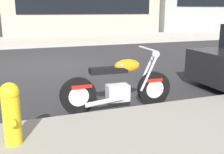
% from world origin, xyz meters
% --- Properties ---
extents(ground_plane, '(260.00, 260.00, 0.00)m').
position_xyz_m(ground_plane, '(0.00, 0.00, 0.00)').
color(ground_plane, '#28282B').
extents(sidewalk_far_curb, '(120.00, 5.00, 0.14)m').
position_xyz_m(sidewalk_far_curb, '(12.00, 7.17, 0.07)').
color(sidewalk_far_curb, '#ADA89E').
rests_on(sidewalk_far_curb, ground).
extents(parking_stall_stripe, '(0.12, 2.20, 0.01)m').
position_xyz_m(parking_stall_stripe, '(0.00, -4.07, 0.00)').
color(parking_stall_stripe, silver).
rests_on(parking_stall_stripe, ground).
extents(parked_motorcycle, '(2.12, 0.62, 1.12)m').
position_xyz_m(parked_motorcycle, '(0.76, -4.43, 0.43)').
color(parked_motorcycle, black).
rests_on(parked_motorcycle, ground).
extents(fire_hydrant, '(0.24, 0.36, 0.80)m').
position_xyz_m(fire_hydrant, '(-1.10, -5.49, 0.56)').
color(fire_hydrant, gold).
rests_on(fire_hydrant, sidewalk_near_curb).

